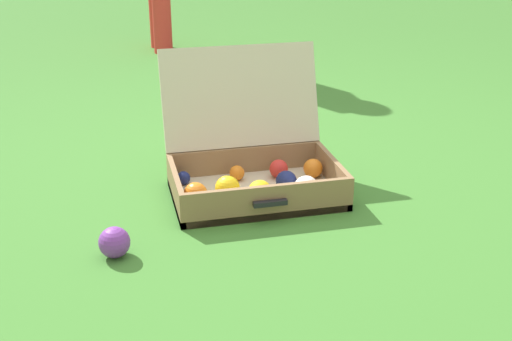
% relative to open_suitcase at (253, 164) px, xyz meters
% --- Properties ---
extents(ground_plane, '(16.00, 16.00, 0.00)m').
position_rel_open_suitcase_xyz_m(ground_plane, '(0.04, -0.04, -0.10)').
color(ground_plane, '#3D7A2D').
extents(open_suitcase, '(0.57, 0.51, 0.47)m').
position_rel_open_suitcase_xyz_m(open_suitcase, '(0.00, 0.00, 0.00)').
color(open_suitcase, beige).
rests_on(open_suitcase, ground).
extents(stray_ball_on_grass, '(0.09, 0.09, 0.09)m').
position_rel_open_suitcase_xyz_m(stray_ball_on_grass, '(-0.49, -0.35, -0.06)').
color(stray_ball_on_grass, purple).
rests_on(stray_ball_on_grass, ground).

